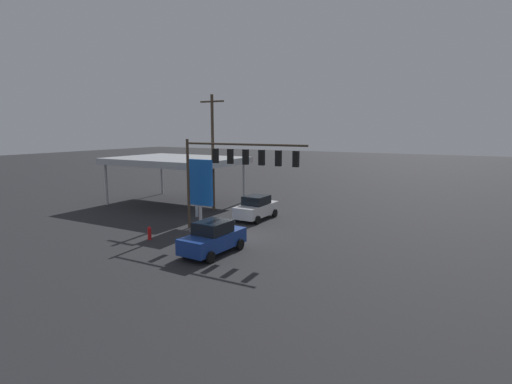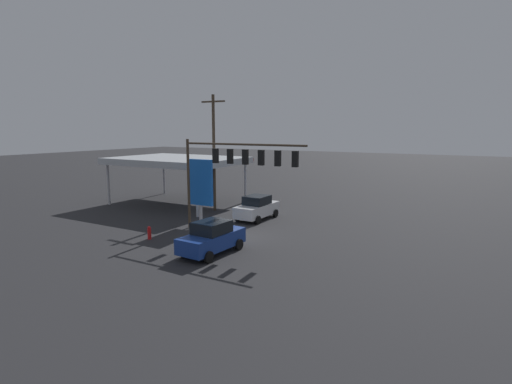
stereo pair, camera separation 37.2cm
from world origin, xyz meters
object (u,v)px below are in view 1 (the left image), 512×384
traffic_signal_assembly (237,162)px  price_sign (200,184)px  sedan_waiting (256,208)px  sedan_far (213,238)px  fire_hydrant (149,233)px  utility_pole (213,150)px

traffic_signal_assembly → price_sign: (3.88, -0.94, -1.88)m
traffic_signal_assembly → sedan_waiting: bearing=-75.7°
price_sign → sedan_far: bearing=133.0°
price_sign → sedan_far: (-4.79, 5.15, -2.23)m
traffic_signal_assembly → sedan_waiting: 6.49m
sedan_far → fire_hydrant: size_ratio=5.10×
price_sign → fire_hydrant: (0.61, 4.75, -2.75)m
traffic_signal_assembly → utility_pole: bearing=-44.1°
price_sign → fire_hydrant: price_sign is taller
price_sign → sedan_far: price_sign is taller
price_sign → sedan_waiting: size_ratio=1.13×
sedan_far → sedan_waiting: same height
utility_pole → fire_hydrant: (-1.83, 9.93, -4.93)m
utility_pole → sedan_far: size_ratio=2.26×
traffic_signal_assembly → fire_hydrant: 7.49m
sedan_far → fire_hydrant: (5.40, -0.40, -0.51)m
price_sign → sedan_waiting: (-2.64, -3.92, -2.23)m
utility_pole → sedan_waiting: bearing=166.1°
traffic_signal_assembly → fire_hydrant: (4.49, 3.80, -4.63)m
traffic_signal_assembly → utility_pole: utility_pole is taller
utility_pole → sedan_waiting: 6.85m
price_sign → fire_hydrant: 5.52m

